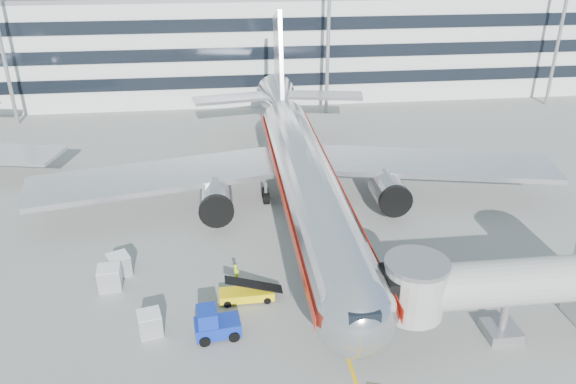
{
  "coord_description": "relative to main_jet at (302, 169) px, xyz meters",
  "views": [
    {
      "loc": [
        -7.06,
        -35.62,
        24.54
      ],
      "look_at": [
        -1.82,
        7.36,
        4.0
      ],
      "focal_mm": 35.0,
      "sensor_mm": 36.0,
      "label": 1
    }
  ],
  "objects": [
    {
      "name": "cargo_container_right",
      "position": [
        -15.62,
        -9.19,
        -3.4
      ],
      "size": [
        2.07,
        2.07,
        1.67
      ],
      "color": "silver",
      "rests_on": "ground"
    },
    {
      "name": "ground",
      "position": [
        0.0,
        -11.72,
        -4.23
      ],
      "size": [
        180.0,
        180.0,
        0.0
      ],
      "primitive_type": "plane",
      "color": "gray",
      "rests_on": "ground"
    },
    {
      "name": "cargo_container_front",
      "position": [
        -16.02,
        -10.99,
        -3.36
      ],
      "size": [
        1.79,
        1.79,
        1.75
      ],
      "color": "silver",
      "rests_on": "ground"
    },
    {
      "name": "light_mast_centre",
      "position": [
        8.0,
        30.28,
        10.64
      ],
      "size": [
        2.4,
        1.2,
        25.45
      ],
      "color": "gray",
      "rests_on": "ground"
    },
    {
      "name": "cargo_container_left",
      "position": [
        -12.53,
        -16.69,
        -3.43
      ],
      "size": [
        1.8,
        1.8,
        1.59
      ],
      "color": "silver",
      "rests_on": "ground"
    },
    {
      "name": "belt_loader",
      "position": [
        -5.98,
        -13.8,
        -3.67
      ],
      "size": [
        4.14,
        1.57,
        1.98
      ],
      "color": "yellow",
      "rests_on": "ground"
    },
    {
      "name": "terminal",
      "position": [
        0.0,
        46.23,
        3.57
      ],
      "size": [
        150.0,
        24.25,
        15.6
      ],
      "color": "silver",
      "rests_on": "ground"
    },
    {
      "name": "lead_in_line",
      "position": [
        0.0,
        -1.72,
        -4.23
      ],
      "size": [
        0.25,
        70.0,
        0.01
      ],
      "primitive_type": "cube",
      "color": "yellow",
      "rests_on": "ground"
    },
    {
      "name": "main_jet",
      "position": [
        0.0,
        0.0,
        0.0
      ],
      "size": [
        50.95,
        48.7,
        16.06
      ],
      "color": "silver",
      "rests_on": "ground"
    },
    {
      "name": "jet_bridge",
      "position": [
        12.18,
        -19.72,
        -0.36
      ],
      "size": [
        17.8,
        4.5,
        7.0
      ],
      "color": "silver",
      "rests_on": "ground"
    },
    {
      "name": "ramp_worker",
      "position": [
        -6.62,
        -11.65,
        -3.39
      ],
      "size": [
        0.65,
        0.73,
        1.68
      ],
      "primitive_type": "imported",
      "rotation": [
        0.0,
        0.0,
        1.07
      ],
      "color": "#B3E618",
      "rests_on": "ground"
    },
    {
      "name": "light_mast_east",
      "position": [
        42.0,
        30.28,
        10.64
      ],
      "size": [
        2.4,
        1.2,
        25.45
      ],
      "color": "gray",
      "rests_on": "ground"
    },
    {
      "name": "baggage_tug",
      "position": [
        -8.29,
        -17.51,
        -3.27
      ],
      "size": [
        3.15,
        2.22,
        2.23
      ],
      "color": "#0E289B",
      "rests_on": "ground"
    }
  ]
}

